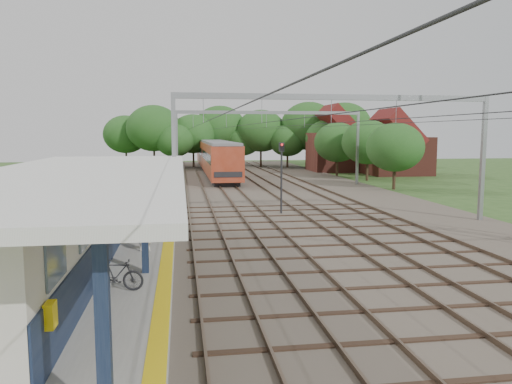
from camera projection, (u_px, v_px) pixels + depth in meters
ground at (386, 347)px, 11.69m from camera, size 160.00×160.00×0.00m
ballast_bed at (286, 192)px, 41.73m from camera, size 18.00×90.00×0.10m
platform at (123, 232)px, 24.30m from camera, size 5.00×52.00×0.35m
yellow_stripe at (170, 227)px, 24.61m from camera, size 0.45×52.00×0.01m
station_building at (57, 220)px, 17.00m from camera, size 3.41×18.00×3.40m
canopy at (84, 175)px, 15.99m from camera, size 6.40×20.00×3.44m
rail_tracks at (256, 191)px, 41.34m from camera, size 11.80×88.00×0.15m
catenary_system at (292, 126)px, 36.36m from camera, size 17.22×88.00×7.00m
tree_band at (243, 133)px, 67.76m from camera, size 31.72×30.88×8.82m
house_near at (397, 150)px, 59.62m from camera, size 7.00×6.12×7.89m
house_far at (341, 147)px, 64.74m from camera, size 8.00×6.12×8.66m
person at (144, 229)px, 19.62m from camera, size 0.65×0.44×1.75m
bicycle at (116, 275)px, 14.67m from camera, size 1.64×0.68×0.96m
train at (214, 155)px, 62.78m from camera, size 3.02×37.65×3.97m
signal_post at (281, 169)px, 30.15m from camera, size 0.35×0.31×4.41m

